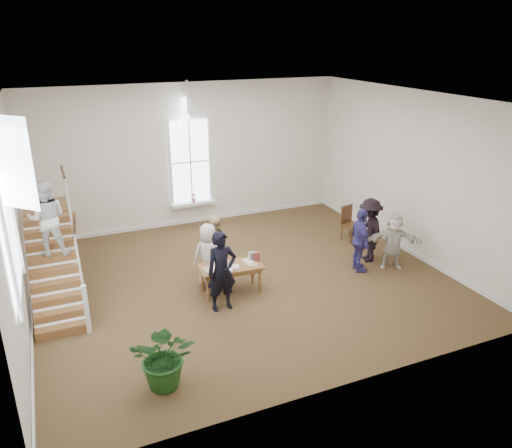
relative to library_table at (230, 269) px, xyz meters
name	(u,v)px	position (x,y,z in m)	size (l,w,h in m)	color
ground	(243,279)	(0.52, 0.49, -0.62)	(10.00, 10.00, 0.00)	#402E19
room_shell	(193,211)	(0.52, 4.88, -0.22)	(10.49, 10.00, 10.00)	silver
staircase	(50,236)	(-3.82, 1.24, 1.00)	(1.10, 4.10, 2.92)	brown
library_table	(230,269)	(0.00, 0.00, 0.00)	(1.54, 0.85, 0.76)	brown
police_officer	(222,271)	(-0.43, -0.64, 0.32)	(0.68, 0.45, 1.86)	black
elderly_woman	(209,255)	(-0.33, 0.61, 0.18)	(0.78, 0.50, 1.59)	beige
person_yellow	(214,245)	(-0.03, 1.11, 0.17)	(0.77, 0.60, 1.58)	#DCC189
woman_cluster_a	(360,240)	(3.51, -0.24, 0.24)	(1.01, 0.42, 1.72)	#3C3581
woman_cluster_b	(369,230)	(4.11, 0.21, 0.27)	(1.15, 0.66, 1.77)	black
woman_cluster_c	(393,241)	(4.41, -0.44, 0.15)	(1.43, 0.46, 1.54)	silver
floor_plant	(165,356)	(-2.24, -2.77, 0.00)	(1.11, 0.96, 1.23)	#163E13
side_chair	(349,221)	(4.42, 1.65, -0.01)	(0.57, 0.57, 1.07)	#381E0F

